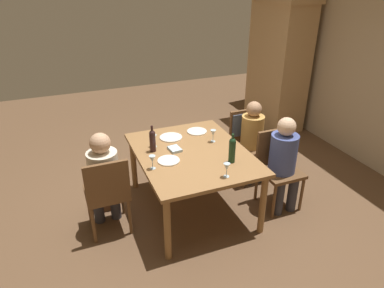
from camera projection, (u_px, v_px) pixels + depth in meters
ground_plane at (192, 207)px, 4.28m from camera, size 10.00×10.00×0.00m
armoire_cabinet at (278, 64)px, 6.11m from camera, size 1.18×0.62×2.18m
dining_table at (192, 158)px, 3.98m from camera, size 1.51×1.20×0.75m
chair_far_left at (247, 134)px, 4.73m from camera, size 0.46×0.44×0.92m
chair_far_right at (277, 163)px, 4.16m from camera, size 0.44×0.44×0.92m
chair_near at (107, 191)px, 3.64m from camera, size 0.44×0.44×0.92m
person_woman_host at (253, 136)px, 4.58m from camera, size 0.33×0.29×1.10m
person_man_bearded at (284, 158)px, 4.01m from camera, size 0.36×0.31×1.14m
person_man_guest at (104, 175)px, 3.68m from camera, size 0.36×0.31×1.15m
wine_bottle_tall_green at (153, 140)px, 3.90m from camera, size 0.07×0.07×0.31m
wine_bottle_dark_red at (232, 149)px, 3.68m from camera, size 0.07×0.07×0.33m
wine_glass_near_left at (213, 133)px, 4.13m from camera, size 0.07×0.07×0.15m
wine_glass_centre at (154, 138)px, 4.02m from camera, size 0.07×0.07×0.15m
wine_glass_near_right at (227, 167)px, 3.43m from camera, size 0.07×0.07×0.15m
wine_glass_far at (152, 159)px, 3.57m from camera, size 0.07×0.07×0.15m
dinner_plate_host at (171, 137)px, 4.27m from camera, size 0.27×0.27×0.01m
dinner_plate_guest_left at (169, 161)px, 3.76m from camera, size 0.24×0.24×0.01m
dinner_plate_guest_right at (197, 131)px, 4.42m from camera, size 0.25×0.25×0.01m
folded_napkin at (175, 149)px, 3.97m from camera, size 0.17×0.14×0.03m
handbag at (105, 201)px, 4.20m from camera, size 0.14×0.29×0.22m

